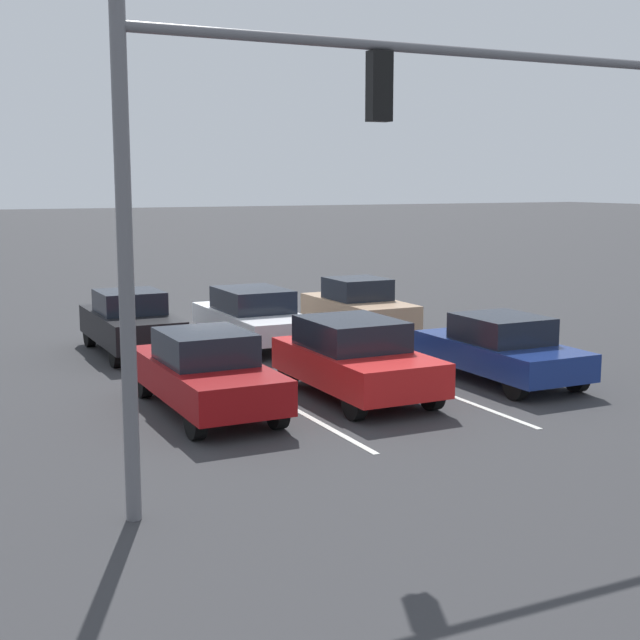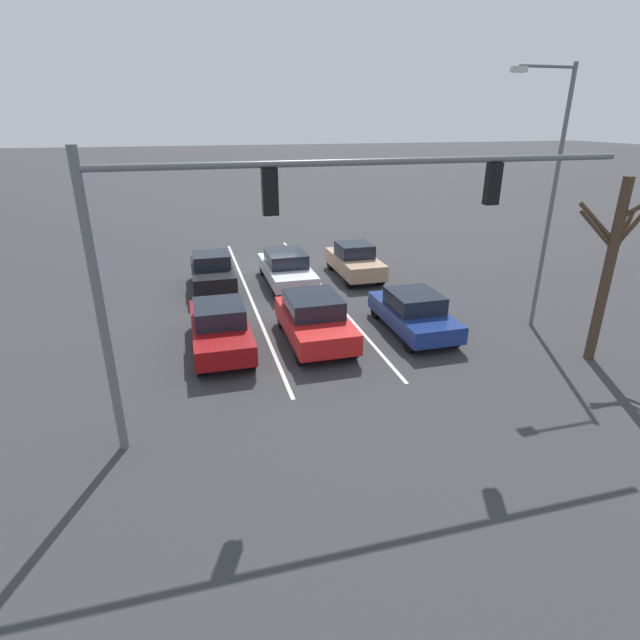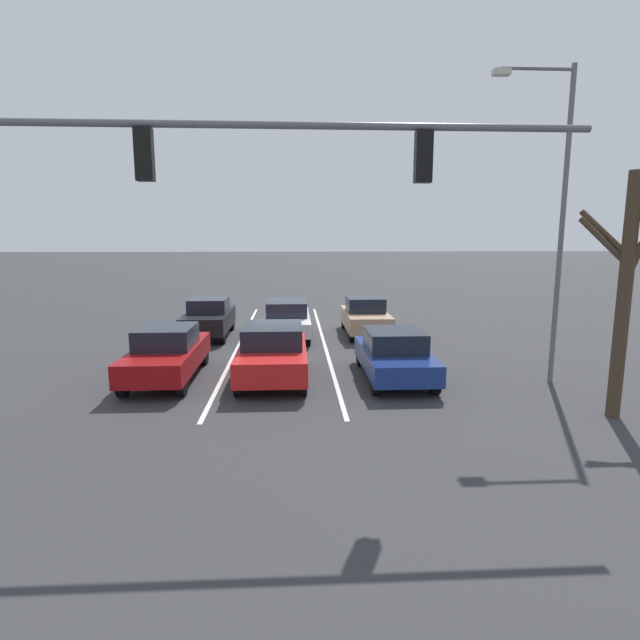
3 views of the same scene
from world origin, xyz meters
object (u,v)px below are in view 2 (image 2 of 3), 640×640
object	(u,v)px
car_black_rightlane_second	(212,271)
bare_tree_near	(613,260)
car_red_midlane_front	(314,319)
street_lamp_left_shoulder	(549,186)
car_tan_leftlane_second	(355,261)
car_navy_leftlane_front	(414,312)
car_maroon_rightlane_front	(220,327)
car_silver_midlane_second	(286,268)
traffic_signal_gantry	(277,226)

from	to	relation	value
car_black_rightlane_second	bare_tree_near	world-z (taller)	bare_tree_near
car_red_midlane_front	street_lamp_left_shoulder	xyz separation A→B (m)	(-7.76, 0.72, 4.15)
car_tan_leftlane_second	bare_tree_near	distance (m)	11.32
car_navy_leftlane_front	car_black_rightlane_second	size ratio (longest dim) A/B	1.01
car_red_midlane_front	car_tan_leftlane_second	size ratio (longest dim) A/B	1.01
car_navy_leftlane_front	car_tan_leftlane_second	world-z (taller)	car_tan_leftlane_second
car_red_midlane_front	car_tan_leftlane_second	distance (m)	7.56
car_black_rightlane_second	car_tan_leftlane_second	size ratio (longest dim) A/B	1.01
car_navy_leftlane_front	street_lamp_left_shoulder	xyz separation A→B (m)	(-4.19, 0.61, 4.24)
car_maroon_rightlane_front	car_tan_leftlane_second	world-z (taller)	car_tan_leftlane_second
car_maroon_rightlane_front	street_lamp_left_shoulder	world-z (taller)	street_lamp_left_shoulder
car_black_rightlane_second	bare_tree_near	bearing A→B (deg)	137.56
car_silver_midlane_second	traffic_signal_gantry	xyz separation A→B (m)	(2.32, 10.86, 4.13)
car_tan_leftlane_second	street_lamp_left_shoulder	xyz separation A→B (m)	(-4.08, 7.32, 4.18)
bare_tree_near	car_tan_leftlane_second	bearing A→B (deg)	-66.49
car_black_rightlane_second	car_silver_midlane_second	world-z (taller)	car_black_rightlane_second
car_maroon_rightlane_front	car_silver_midlane_second	bearing A→B (deg)	-119.30
car_silver_midlane_second	street_lamp_left_shoulder	distance (m)	11.05
car_black_rightlane_second	car_maroon_rightlane_front	bearing A→B (deg)	88.40
car_red_midlane_front	bare_tree_near	xyz separation A→B (m)	(-8.08, 3.54, 2.39)
car_maroon_rightlane_front	car_black_rightlane_second	size ratio (longest dim) A/B	1.08
car_maroon_rightlane_front	car_red_midlane_front	distance (m)	3.10
traffic_signal_gantry	street_lamp_left_shoulder	bearing A→B (deg)	-158.59
car_maroon_rightlane_front	car_navy_leftlane_front	world-z (taller)	car_maroon_rightlane_front
car_silver_midlane_second	street_lamp_left_shoulder	size ratio (longest dim) A/B	0.55
car_navy_leftlane_front	car_black_rightlane_second	distance (m)	9.26
car_maroon_rightlane_front	car_tan_leftlane_second	distance (m)	9.31
car_red_midlane_front	bare_tree_near	bearing A→B (deg)	156.36
bare_tree_near	car_maroon_rightlane_front	bearing A→B (deg)	-18.54
car_tan_leftlane_second	bare_tree_near	size ratio (longest dim) A/B	0.69
car_black_rightlane_second	street_lamp_left_shoulder	distance (m)	13.55
car_silver_midlane_second	street_lamp_left_shoulder	world-z (taller)	street_lamp_left_shoulder
street_lamp_left_shoulder	car_red_midlane_front	bearing A→B (deg)	-5.28
car_silver_midlane_second	traffic_signal_gantry	world-z (taller)	traffic_signal_gantry
car_tan_leftlane_second	car_silver_midlane_second	xyz separation A→B (m)	(3.33, 0.28, 0.00)
car_tan_leftlane_second	car_red_midlane_front	bearing A→B (deg)	60.94
car_navy_leftlane_front	car_black_rightlane_second	xyz separation A→B (m)	(6.48, -6.62, 0.08)
car_maroon_rightlane_front	bare_tree_near	bearing A→B (deg)	161.46
car_red_midlane_front	car_silver_midlane_second	size ratio (longest dim) A/B	0.87
car_tan_leftlane_second	car_maroon_rightlane_front	bearing A→B (deg)	43.41
car_black_rightlane_second	street_lamp_left_shoulder	bearing A→B (deg)	145.85
car_red_midlane_front	car_silver_midlane_second	bearing A→B (deg)	-93.10
car_navy_leftlane_front	bare_tree_near	world-z (taller)	bare_tree_near
street_lamp_left_shoulder	car_silver_midlane_second	bearing A→B (deg)	-43.54
car_maroon_rightlane_front	car_black_rightlane_second	distance (m)	6.31
car_silver_midlane_second	bare_tree_near	distance (m)	12.77
car_red_midlane_front	car_navy_leftlane_front	bearing A→B (deg)	178.34
car_red_midlane_front	traffic_signal_gantry	xyz separation A→B (m)	(1.97, 4.53, 4.10)
car_tan_leftlane_second	street_lamp_left_shoulder	bearing A→B (deg)	119.14
car_navy_leftlane_front	bare_tree_near	size ratio (longest dim) A/B	0.70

